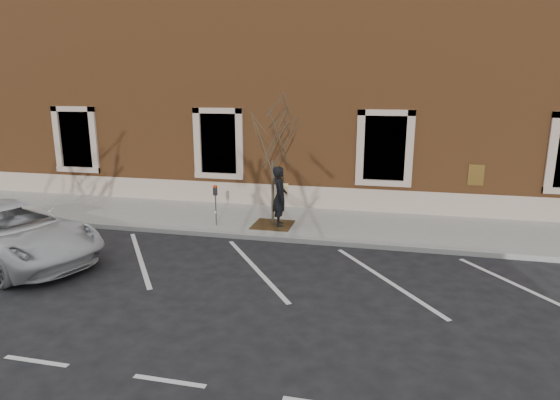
% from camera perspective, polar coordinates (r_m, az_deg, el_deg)
% --- Properties ---
extents(ground, '(120.00, 120.00, 0.00)m').
position_cam_1_polar(ground, '(13.91, -0.56, -4.98)').
color(ground, '#28282B').
rests_on(ground, ground).
extents(sidewalk_near, '(40.00, 3.50, 0.15)m').
position_cam_1_polar(sidewalk_near, '(15.52, 0.96, -2.70)').
color(sidewalk_near, '#A9A79F').
rests_on(sidewalk_near, ground).
extents(curb_near, '(40.00, 0.12, 0.15)m').
position_cam_1_polar(curb_near, '(13.84, -0.61, -4.75)').
color(curb_near, '#9E9E99').
rests_on(curb_near, ground).
extents(parking_stripes, '(28.00, 4.40, 0.01)m').
position_cam_1_polar(parking_stripes, '(11.92, -3.07, -8.24)').
color(parking_stripes, silver).
rests_on(parking_stripes, ground).
extents(building_civic, '(40.00, 8.62, 8.00)m').
position_cam_1_polar(building_civic, '(20.80, 4.55, 12.36)').
color(building_civic, brown).
rests_on(building_civic, ground).
extents(man, '(0.62, 0.79, 1.90)m').
position_cam_1_polar(man, '(14.62, -0.02, 0.43)').
color(man, black).
rests_on(man, sidewalk_near).
extents(parking_meter, '(0.12, 0.09, 1.29)m').
position_cam_1_polar(parking_meter, '(14.81, -7.88, 0.26)').
color(parking_meter, '#595B60').
rests_on(parking_meter, sidewalk_near).
extents(tree_grate, '(1.23, 1.23, 0.03)m').
position_cam_1_polar(tree_grate, '(14.91, -0.88, -3.03)').
color(tree_grate, '#452E16').
rests_on(tree_grate, sidewalk_near).
extents(sapling, '(2.28, 2.28, 3.79)m').
position_cam_1_polar(sapling, '(14.37, -0.92, 7.09)').
color(sapling, '#3F3626').
rests_on(sapling, sidewalk_near).
extents(white_truck, '(5.88, 4.03, 1.49)m').
position_cam_1_polar(white_truck, '(14.03, -30.05, -3.51)').
color(white_truck, silver).
rests_on(white_truck, ground).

